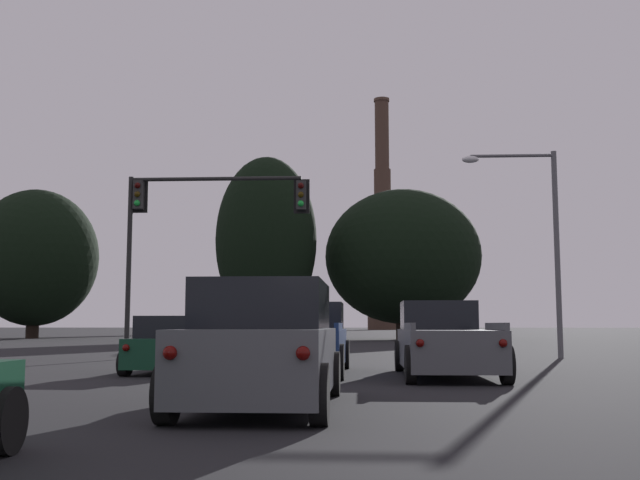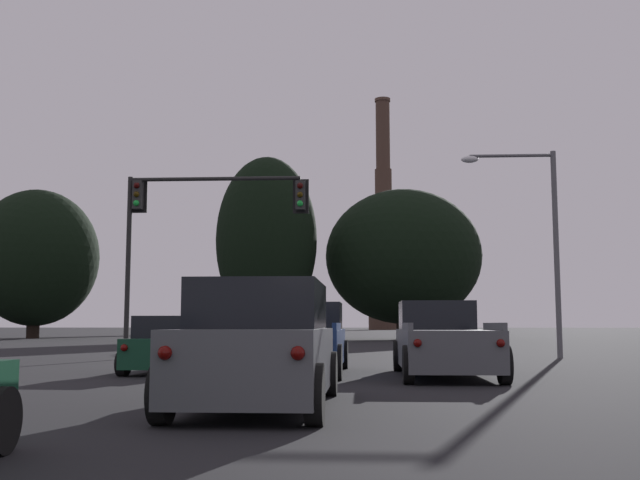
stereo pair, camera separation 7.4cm
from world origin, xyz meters
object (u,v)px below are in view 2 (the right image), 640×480
at_px(pickup_truck_center_lane_front, 303,341).
at_px(street_lamp, 539,227).
at_px(traffic_light_overhead_left, 188,217).
at_px(hatchback_left_lane_front, 177,346).
at_px(pickup_truck_right_lane_front, 443,342).
at_px(smokestack, 384,237).
at_px(suv_center_lane_second, 261,346).

bearing_deg(pickup_truck_center_lane_front, street_lamp, 47.81).
bearing_deg(traffic_light_overhead_left, hatchback_left_lane_front, -78.33).
xyz_separation_m(pickup_truck_right_lane_front, smokestack, (3.37, 159.35, 21.07)).
bearing_deg(suv_center_lane_second, hatchback_left_lane_front, 112.53).
xyz_separation_m(hatchback_left_lane_front, suv_center_lane_second, (3.27, -8.04, 0.23)).
relative_size(pickup_truck_center_lane_front, smokestack, 0.10).
xyz_separation_m(hatchback_left_lane_front, pickup_truck_center_lane_front, (3.26, -0.05, 0.14)).
height_order(suv_center_lane_second, smokestack, smokestack).
bearing_deg(hatchback_left_lane_front, street_lamp, 40.28).
bearing_deg(hatchback_left_lane_front, suv_center_lane_second, -65.04).
bearing_deg(traffic_light_overhead_left, pickup_truck_right_lane_front, -45.00).
distance_m(pickup_truck_right_lane_front, smokestack, 160.78).
bearing_deg(hatchback_left_lane_front, smokestack, 89.21).
xyz_separation_m(hatchback_left_lane_front, traffic_light_overhead_left, (-1.48, 7.16, 4.39)).
xyz_separation_m(hatchback_left_lane_front, street_lamp, (11.34, 8.68, 4.14)).
bearing_deg(traffic_light_overhead_left, pickup_truck_center_lane_front, -56.72).
relative_size(pickup_truck_right_lane_front, street_lamp, 0.72).
xyz_separation_m(hatchback_left_lane_front, smokestack, (10.06, 158.35, 21.21)).
xyz_separation_m(pickup_truck_center_lane_front, street_lamp, (8.08, 8.73, 4.00)).
relative_size(pickup_truck_center_lane_front, street_lamp, 0.72).
bearing_deg(hatchback_left_lane_front, traffic_light_overhead_left, 104.51).
relative_size(suv_center_lane_second, traffic_light_overhead_left, 0.73).
bearing_deg(street_lamp, suv_center_lane_second, -115.78).
bearing_deg(traffic_light_overhead_left, street_lamp, 6.75).
relative_size(hatchback_left_lane_front, street_lamp, 0.54).
relative_size(traffic_light_overhead_left, street_lamp, 0.87).
distance_m(pickup_truck_right_lane_front, traffic_light_overhead_left, 12.31).
height_order(hatchback_left_lane_front, pickup_truck_center_lane_front, pickup_truck_center_lane_front).
distance_m(street_lamp, smokestack, 150.64).
distance_m(suv_center_lane_second, traffic_light_overhead_left, 16.46).
height_order(pickup_truck_right_lane_front, traffic_light_overhead_left, traffic_light_overhead_left).
bearing_deg(pickup_truck_right_lane_front, smokestack, 88.68).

